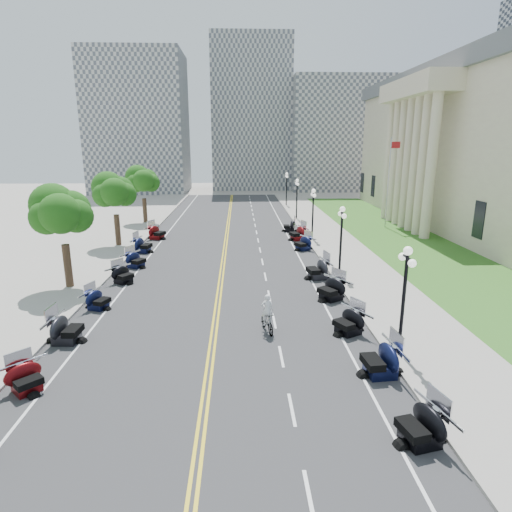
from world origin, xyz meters
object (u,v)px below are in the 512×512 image
object	(u,v)px
flagpole	(388,184)
cyclist_rider	(267,296)
bicycle	(267,322)
motorcycle_n_3	(381,358)

from	to	relation	value
flagpole	cyclist_rider	distance (m)	31.46
bicycle	cyclist_rider	world-z (taller)	cyclist_rider
flagpole	motorcycle_n_3	world-z (taller)	flagpole
flagpole	bicycle	world-z (taller)	flagpole
motorcycle_n_3	bicycle	xyz separation A→B (m)	(-4.44, 4.41, -0.21)
flagpole	motorcycle_n_3	distance (m)	33.81
motorcycle_n_3	cyclist_rider	bearing A→B (deg)	-140.46
motorcycle_n_3	cyclist_rider	world-z (taller)	cyclist_rider
cyclist_rider	motorcycle_n_3	bearing A→B (deg)	135.19
bicycle	cyclist_rider	size ratio (longest dim) A/B	1.11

